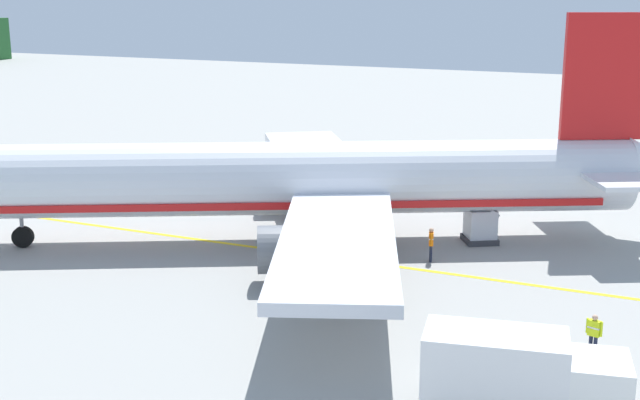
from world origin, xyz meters
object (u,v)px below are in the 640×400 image
object	(u,v)px
cargo_container_mid	(299,280)
crew_marshaller	(594,332)
cargo_container_near	(481,226)
crew_loader_left	(431,242)
service_truck_catering	(520,376)
airliner_foreground	(297,180)

from	to	relation	value
cargo_container_mid	crew_marshaller	distance (m)	12.33
cargo_container_near	crew_loader_left	distance (m)	4.51
cargo_container_near	service_truck_catering	bearing A→B (deg)	-163.01
service_truck_catering	cargo_container_mid	xyz separation A→B (m)	(6.96, 10.80, -0.69)
cargo_container_near	crew_marshaller	bearing A→B (deg)	-150.09
crew_marshaller	cargo_container_near	bearing A→B (deg)	29.91
service_truck_catering	cargo_container_near	distance (m)	19.49
airliner_foreground	service_truck_catering	distance (m)	20.67
service_truck_catering	cargo_container_near	world-z (taller)	service_truck_catering
airliner_foreground	cargo_container_mid	world-z (taller)	airliner_foreground
service_truck_catering	cargo_container_mid	distance (m)	12.87
service_truck_catering	cargo_container_near	bearing A→B (deg)	16.99
service_truck_catering	cargo_container_near	xyz separation A→B (m)	(18.62, 5.69, -0.69)
service_truck_catering	cargo_container_mid	bearing A→B (deg)	57.22
airliner_foreground	service_truck_catering	xyz separation A→B (m)	(-14.60, -14.51, -1.78)
airliner_foreground	crew_marshaller	world-z (taller)	airliner_foreground
airliner_foreground	crew_marshaller	bearing A→B (deg)	-117.91
airliner_foreground	crew_loader_left	bearing A→B (deg)	-91.98
airliner_foreground	cargo_container_mid	xyz separation A→B (m)	(-7.65, -3.71, -2.47)
cargo_container_near	crew_loader_left	world-z (taller)	cargo_container_near
airliner_foreground	cargo_container_near	size ratio (longest dim) A/B	17.01
cargo_container_mid	crew_marshaller	xyz separation A→B (m)	(-0.83, -12.30, 0.02)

